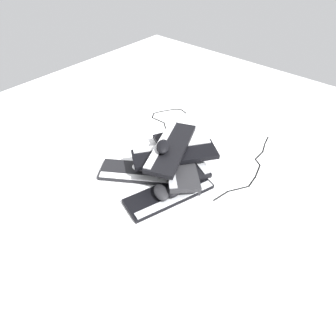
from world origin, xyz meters
TOP-DOWN VIEW (x-y plane):
  - ground_plane at (0.00, 0.00)m, footprint 3.20×3.20m
  - keyboard_0 at (0.08, 0.00)m, footprint 0.43×0.40m
  - keyboard_1 at (-0.12, 0.13)m, footprint 0.37×0.45m
  - keyboard_2 at (-0.14, -0.08)m, footprint 0.46×0.28m
  - keyboard_3 at (0.10, 0.05)m, footprint 0.32×0.46m
  - keyboard_4 at (0.03, -0.01)m, footprint 0.41×0.42m
  - keyboard_5 at (0.03, 0.03)m, footprint 0.44×0.38m
  - keyboard_6 at (0.03, 0.05)m, footprint 0.46×0.31m
  - mouse_0 at (-0.13, -0.11)m, footprint 0.12×0.09m
  - mouse_1 at (-0.11, 0.13)m, footprint 0.12×0.12m
  - mouse_2 at (-0.03, 0.06)m, footprint 0.13×0.12m
  - mouse_3 at (-0.19, -0.07)m, footprint 0.11×0.13m
  - cable_0 at (0.37, 0.38)m, footprint 0.31×0.34m
  - cable_1 at (0.30, -0.29)m, footprint 0.66×0.13m

SIDE VIEW (x-z plane):
  - ground_plane at x=0.00m, z-range 0.00..0.00m
  - cable_0 at x=0.37m, z-range 0.00..0.01m
  - cable_1 at x=0.30m, z-range 0.00..0.01m
  - keyboard_0 at x=0.08m, z-range 0.00..0.03m
  - keyboard_1 at x=-0.12m, z-range 0.00..0.03m
  - keyboard_2 at x=-0.14m, z-range 0.00..0.03m
  - keyboard_3 at x=0.10m, z-range 0.03..0.06m
  - mouse_0 at x=-0.13m, z-range 0.03..0.07m
  - mouse_1 at x=-0.11m, z-range 0.03..0.07m
  - mouse_3 at x=-0.19m, z-range 0.03..0.07m
  - keyboard_4 at x=0.03m, z-range 0.06..0.09m
  - keyboard_5 at x=0.03m, z-range 0.09..0.12m
  - keyboard_6 at x=0.03m, z-range 0.12..0.15m
  - mouse_2 at x=-0.03m, z-range 0.15..0.19m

